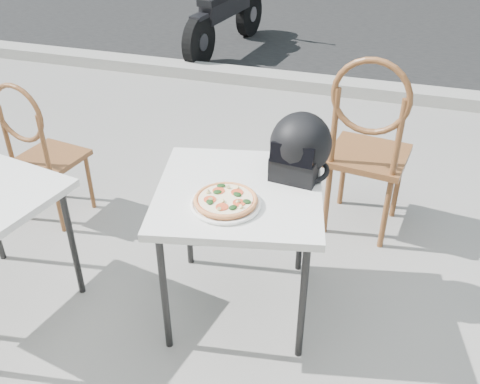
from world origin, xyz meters
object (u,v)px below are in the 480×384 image
(cafe_table_main, at_px, (239,201))
(helmet, at_px, (300,148))
(motorcycle, at_px, (226,16))
(cafe_chair_main, at_px, (368,140))
(cafe_chair_side, at_px, (38,146))
(plate, at_px, (226,204))
(pizza, at_px, (226,200))

(cafe_table_main, height_order, helmet, helmet)
(cafe_table_main, relative_size, motorcycle, 0.49)
(helmet, distance_m, cafe_chair_main, 0.70)
(cafe_chair_side, bearing_deg, helmet, -176.83)
(plate, xyz_separation_m, pizza, (0.00, 0.00, 0.02))
(cafe_table_main, relative_size, plate, 2.45)
(cafe_chair_side, bearing_deg, cafe_table_main, 173.07)
(cafe_chair_main, bearing_deg, cafe_chair_side, 21.14)
(plate, distance_m, pizza, 0.02)
(motorcycle, bearing_deg, helmet, -57.96)
(helmet, height_order, motorcycle, helmet)
(pizza, distance_m, helmet, 0.46)
(pizza, relative_size, helmet, 1.11)
(helmet, distance_m, motorcycle, 4.14)
(pizza, xyz_separation_m, cafe_chair_side, (-1.36, 0.53, -0.22))
(cafe_chair_side, distance_m, motorcycle, 3.62)
(pizza, distance_m, cafe_chair_side, 1.48)
(cafe_chair_main, bearing_deg, helmet, 72.72)
(plate, height_order, helmet, helmet)
(plate, bearing_deg, motorcycle, 108.33)
(plate, bearing_deg, cafe_chair_side, 158.66)
(cafe_table_main, height_order, motorcycle, motorcycle)
(helmet, bearing_deg, cafe_table_main, -128.41)
(plate, bearing_deg, pizza, 48.79)
(cafe_table_main, bearing_deg, cafe_chair_main, 58.37)
(cafe_chair_main, bearing_deg, plate, 69.48)
(helmet, bearing_deg, motorcycle, 119.65)
(cafe_table_main, relative_size, pizza, 2.40)
(helmet, xyz_separation_m, cafe_chair_side, (-1.61, 0.16, -0.32))
(cafe_table_main, relative_size, cafe_chair_side, 0.93)
(cafe_table_main, xyz_separation_m, motorcycle, (-1.39, 4.01, -0.25))
(plate, distance_m, cafe_chair_side, 1.48)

